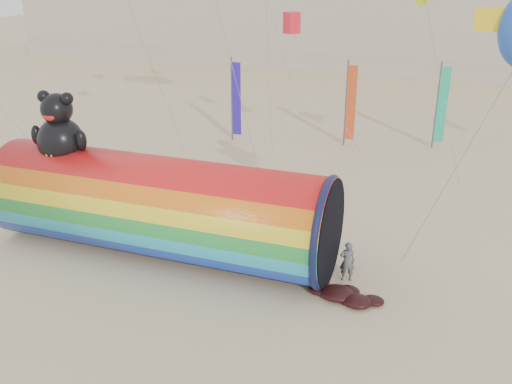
% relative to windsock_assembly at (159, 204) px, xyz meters
% --- Properties ---
extents(ground, '(160.00, 160.00, 0.00)m').
position_rel_windsock_assembly_xyz_m(ground, '(2.84, 0.06, -2.04)').
color(ground, '#CCB58C').
rests_on(ground, ground).
extents(windsock_assembly, '(13.32, 4.06, 6.14)m').
position_rel_windsock_assembly_xyz_m(windsock_assembly, '(0.00, 0.00, 0.00)').
color(windsock_assembly, red).
rests_on(windsock_assembly, ground).
extents(kite_handler, '(0.63, 0.51, 1.51)m').
position_rel_windsock_assembly_xyz_m(kite_handler, '(7.22, 0.37, -1.28)').
color(kite_handler, '#54555B').
rests_on(kite_handler, ground).
extents(fabric_bundle, '(2.62, 1.35, 0.41)m').
position_rel_windsock_assembly_xyz_m(fabric_bundle, '(7.38, -0.90, -1.87)').
color(fabric_bundle, '#340909').
rests_on(fabric_bundle, ground).
extents(festival_banners, '(12.67, 2.81, 5.20)m').
position_rel_windsock_assembly_xyz_m(festival_banners, '(3.43, 16.15, 0.60)').
color(festival_banners, '#59595E').
rests_on(festival_banners, ground).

